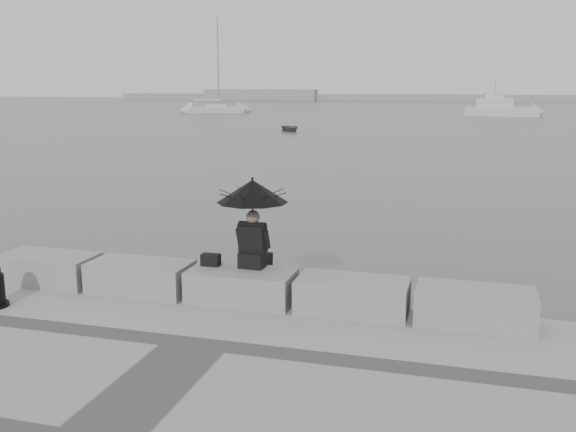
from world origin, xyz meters
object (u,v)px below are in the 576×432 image
(motor_cruiser, at_px, (501,109))
(dinghy, at_px, (289,128))
(seated_person, at_px, (252,204))
(sailboat_left, at_px, (216,109))

(motor_cruiser, xyz_separation_m, dinghy, (-18.17, -32.48, -0.64))
(seated_person, distance_m, motor_cruiser, 75.97)
(seated_person, distance_m, dinghy, 44.74)
(sailboat_left, relative_size, dinghy, 4.38)
(seated_person, bearing_deg, dinghy, 108.72)
(motor_cruiser, relative_size, dinghy, 3.01)
(seated_person, distance_m, sailboat_left, 81.38)
(sailboat_left, height_order, motor_cruiser, sailboat_left)
(sailboat_left, bearing_deg, motor_cruiser, -31.42)
(seated_person, bearing_deg, sailboat_left, 116.29)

